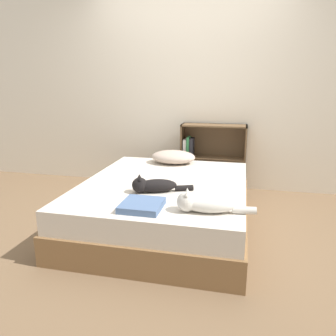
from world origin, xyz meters
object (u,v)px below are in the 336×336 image
Objects in this scene: bookshelf at (211,156)px; pillow at (173,157)px; bed at (165,204)px; cat_dark at (153,186)px; cat_light at (204,204)px.

pillow is at bearing -126.81° from bookshelf.
bed is 3.73× the size of cat_dark.
bed is 3.74× the size of pillow.
cat_light is at bearing -69.44° from pillow.
bed is 2.25× the size of bookshelf.
cat_light reaches higher than bed.
bed is 0.81m from pillow.
cat_dark is at bearing -87.43° from pillow.
cat_light is at bearing -85.83° from bookshelf.
cat_light is at bearing -55.54° from bed.
cat_light is 1.12× the size of cat_dark.
cat_dark is 0.60× the size of bookshelf.
bookshelf reaches higher than pillow.
pillow is 1.00× the size of cat_dark.
cat_dark is (-0.48, 0.35, -0.00)m from cat_light.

